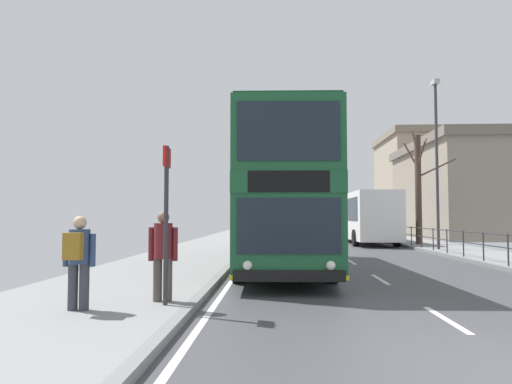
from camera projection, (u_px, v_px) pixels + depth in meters
ground at (466, 368)px, 4.97m from camera, size 15.80×140.00×0.20m
double_decker_bus_main at (281, 197)px, 14.98m from camera, size 2.83×10.92×4.41m
background_bus_far_lane at (365, 216)px, 29.01m from camera, size 2.59×9.59×3.12m
pedestrian_railing_far_kerb at (483, 241)px, 16.05m from camera, size 0.05×20.71×1.02m
pedestrian_with_backpack at (78, 256)px, 7.57m from camera, size 0.54×0.53×1.55m
pedestrian_companion at (163, 251)px, 8.40m from camera, size 0.54×0.35×1.64m
bus_stop_sign_near at (166, 207)px, 8.10m from camera, size 0.08×0.44×2.80m
street_lamp_far_side at (437, 151)px, 22.15m from camera, size 0.28×0.60×8.18m
bare_tree_far_00 at (419, 185)px, 26.12m from camera, size 2.80×2.89×6.42m
background_building_00 at (501, 189)px, 37.33m from camera, size 14.38×15.01×7.80m
background_building_01 at (444, 183)px, 50.40m from camera, size 13.27×11.39×10.76m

